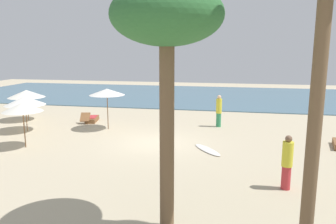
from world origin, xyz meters
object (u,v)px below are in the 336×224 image
umbrella_2 (25,101)px  person_0 (219,111)px  umbrella_0 (107,92)px  lounger_0 (92,119)px  umbrella_3 (26,94)px  palm_3 (167,22)px  person_1 (287,162)px  umbrella_1 (23,107)px  surfboard (207,150)px

umbrella_2 → person_0: size_ratio=1.16×
umbrella_0 → umbrella_2: size_ratio=1.07×
umbrella_0 → lounger_0: (-1.76, 1.64, -1.97)m
umbrella_3 → palm_3: bearing=-44.1°
person_0 → person_1: 8.92m
umbrella_0 → palm_3: palm_3 is taller
palm_3 → person_1: bearing=43.1°
person_1 → umbrella_1: bearing=167.4°
umbrella_0 → person_0: (6.19, 1.84, -1.18)m
umbrella_0 → surfboard: (5.94, -3.00, -2.11)m
person_1 → palm_3: bearing=-136.9°
umbrella_0 → umbrella_2: bearing=-162.0°
umbrella_1 → person_0: bearing=34.9°
umbrella_2 → lounger_0: (2.49, 3.03, -1.55)m
person_0 → person_1: person_0 is taller
surfboard → umbrella_2: bearing=171.0°
umbrella_1 → umbrella_0: bearing=59.7°
umbrella_2 → umbrella_3: size_ratio=0.96×
umbrella_3 → umbrella_0: bearing=-11.9°
lounger_0 → surfboard: (7.70, -4.65, -0.14)m
umbrella_0 → surfboard: 6.98m
lounger_0 → palm_3: palm_3 is taller
umbrella_2 → lounger_0: bearing=50.6°
lounger_0 → umbrella_2: bearing=-129.4°
surfboard → palm_3: bearing=-94.0°
umbrella_3 → person_0: 12.19m
person_0 → person_1: (2.60, -8.53, -0.05)m
person_1 → person_0: bearing=106.9°
umbrella_2 → person_0: (10.44, 3.22, -0.76)m
person_0 → palm_3: bearing=-93.6°
umbrella_1 → umbrella_2: bearing=122.9°
umbrella_1 → person_1: size_ratio=1.17×
umbrella_1 → person_0: size_ratio=1.12×
umbrella_1 → umbrella_3: size_ratio=0.93×
umbrella_1 → palm_3: bearing=-35.5°
umbrella_1 → umbrella_2: (-1.81, 2.79, -0.18)m
umbrella_2 → surfboard: size_ratio=1.13×
surfboard → umbrella_0: bearing=153.2°
umbrella_1 → palm_3: palm_3 is taller
umbrella_1 → palm_3: size_ratio=0.35×
umbrella_2 → person_1: size_ratio=1.21×
umbrella_1 → lounger_0: bearing=83.3°
lounger_0 → surfboard: bearing=-31.1°
umbrella_0 → person_1: size_ratio=1.29×
palm_3 → surfboard: 8.51m
lounger_0 → umbrella_1: bearing=-96.7°
surfboard → umbrella_3: bearing=160.3°
umbrella_3 → palm_3: (11.42, -11.06, 3.39)m
umbrella_3 → palm_3: palm_3 is taller
umbrella_1 → lounger_0: size_ratio=1.18×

